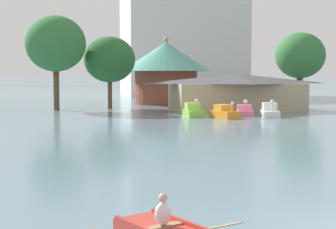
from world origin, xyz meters
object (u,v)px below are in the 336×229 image
(pedal_boat_lime, at_px, (193,111))
(green_roof_pavilion, at_px, (166,68))
(pedal_boat_white, at_px, (270,111))
(boathouse, at_px, (236,91))
(shoreline_tree_mid, at_px, (110,60))
(shoreline_tree_tall_left, at_px, (56,44))
(pedal_boat_pink, at_px, (245,111))
(shoreline_tree_right, at_px, (300,56))
(pedal_boat_orange, at_px, (225,113))
(background_building_block, at_px, (181,40))

(pedal_boat_lime, xyz_separation_m, green_roof_pavilion, (1.65, 22.18, 4.48))
(pedal_boat_lime, xyz_separation_m, pedal_boat_white, (7.15, -1.65, -0.00))
(boathouse, xyz_separation_m, shoreline_tree_mid, (-13.51, 6.90, 3.66))
(shoreline_tree_tall_left, bearing_deg, green_roof_pavilion, 35.55)
(green_roof_pavilion, bearing_deg, pedal_boat_pink, -81.00)
(green_roof_pavilion, xyz_separation_m, shoreline_tree_right, (14.29, -11.80, 1.31))
(shoreline_tree_right, bearing_deg, green_roof_pavilion, 140.47)
(pedal_boat_pink, height_order, shoreline_tree_tall_left, shoreline_tree_tall_left)
(pedal_boat_orange, bearing_deg, shoreline_tree_right, 113.84)
(background_building_block, bearing_deg, pedal_boat_orange, -98.26)
(boathouse, distance_m, shoreline_tree_right, 10.72)
(pedal_boat_lime, relative_size, shoreline_tree_mid, 0.29)
(pedal_boat_lime, relative_size, shoreline_tree_right, 0.27)
(pedal_boat_lime, distance_m, pedal_boat_white, 7.34)
(background_building_block, bearing_deg, shoreline_tree_right, -81.47)
(shoreline_tree_mid, xyz_separation_m, background_building_block, (16.88, 35.86, 4.86))
(shoreline_tree_mid, height_order, shoreline_tree_right, shoreline_tree_right)
(pedal_boat_pink, distance_m, shoreline_tree_mid, 19.15)
(shoreline_tree_tall_left, distance_m, shoreline_tree_mid, 6.81)
(shoreline_tree_right, bearing_deg, boathouse, -159.55)
(boathouse, bearing_deg, pedal_boat_white, -86.86)
(background_building_block, bearing_deg, shoreline_tree_tall_left, -121.29)
(pedal_boat_white, bearing_deg, shoreline_tree_tall_left, -109.64)
(pedal_boat_lime, xyz_separation_m, pedal_boat_orange, (2.55, -1.95, -0.04))
(pedal_boat_pink, relative_size, pedal_boat_white, 0.85)
(green_roof_pavilion, bearing_deg, shoreline_tree_right, -39.53)
(boathouse, height_order, shoreline_tree_right, shoreline_tree_right)
(pedal_boat_lime, relative_size, shoreline_tree_tall_left, 0.23)
(pedal_boat_orange, bearing_deg, background_building_block, 152.92)
(pedal_boat_pink, height_order, shoreline_tree_right, shoreline_tree_right)
(pedal_boat_lime, distance_m, pedal_boat_orange, 3.21)
(pedal_boat_orange, bearing_deg, boathouse, 136.24)
(shoreline_tree_tall_left, bearing_deg, pedal_boat_orange, -41.10)
(shoreline_tree_tall_left, bearing_deg, boathouse, -13.49)
(pedal_boat_orange, distance_m, pedal_boat_white, 4.61)
(pedal_boat_orange, bearing_deg, green_roof_pavilion, 163.32)
(pedal_boat_lime, relative_size, pedal_boat_pink, 0.94)
(boathouse, distance_m, background_building_block, 43.73)
(pedal_boat_orange, bearing_deg, pedal_boat_pink, 106.65)
(pedal_boat_lime, distance_m, boathouse, 9.76)
(shoreline_tree_tall_left, bearing_deg, pedal_boat_white, -33.38)
(pedal_boat_lime, bearing_deg, pedal_boat_orange, 49.76)
(shoreline_tree_right, bearing_deg, pedal_boat_orange, -137.35)
(boathouse, distance_m, shoreline_tree_mid, 15.61)
(green_roof_pavilion, xyz_separation_m, shoreline_tree_tall_left, (-14.72, -10.52, 2.48))
(pedal_boat_white, bearing_deg, boathouse, -163.13)
(boathouse, distance_m, shoreline_tree_tall_left, 21.00)
(pedal_boat_orange, distance_m, shoreline_tree_right, 19.12)
(pedal_boat_orange, distance_m, shoreline_tree_tall_left, 21.87)
(pedal_boat_white, distance_m, green_roof_pavilion, 24.87)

